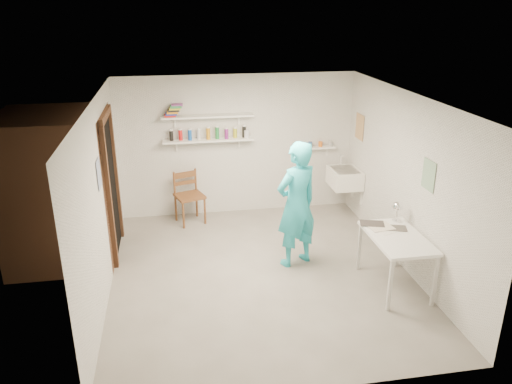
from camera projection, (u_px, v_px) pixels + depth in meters
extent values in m
cube|color=slate|center=(261.00, 274.00, 6.85)|extent=(4.00, 4.50, 0.02)
cube|color=silver|center=(262.00, 98.00, 5.98)|extent=(4.00, 4.50, 0.02)
cube|color=silver|center=(237.00, 145.00, 8.49)|extent=(4.00, 0.02, 2.40)
cube|color=silver|center=(308.00, 284.00, 4.33)|extent=(4.00, 0.02, 2.40)
cube|color=silver|center=(100.00, 202.00, 6.09)|extent=(0.02, 4.50, 2.40)
cube|color=silver|center=(407.00, 183.00, 6.73)|extent=(0.02, 4.50, 2.40)
cube|color=black|center=(111.00, 188.00, 7.13)|extent=(0.02, 0.90, 2.00)
cube|color=brown|center=(59.00, 187.00, 7.00)|extent=(1.40, 1.50, 2.10)
cube|color=brown|center=(105.00, 115.00, 6.76)|extent=(0.06, 1.05, 0.10)
cube|color=brown|center=(109.00, 201.00, 6.68)|extent=(0.06, 0.10, 2.00)
cube|color=brown|center=(116.00, 176.00, 7.60)|extent=(0.06, 0.10, 2.00)
cube|color=white|center=(208.00, 140.00, 8.24)|extent=(1.50, 0.22, 0.03)
cube|color=white|center=(208.00, 116.00, 8.10)|extent=(1.50, 0.22, 0.03)
cube|color=white|center=(315.00, 148.00, 8.65)|extent=(0.70, 0.14, 0.03)
cube|color=#334C7F|center=(99.00, 174.00, 6.02)|extent=(0.01, 0.28, 0.36)
cube|color=#995933|center=(360.00, 127.00, 8.26)|extent=(0.01, 0.34, 0.42)
cube|color=#3F724C|center=(429.00, 175.00, 6.12)|extent=(0.01, 0.30, 0.38)
cube|color=white|center=(345.00, 178.00, 8.44)|extent=(0.48, 0.60, 0.30)
imported|color=#27B7C7|center=(297.00, 205.00, 6.82)|extent=(0.77, 0.66, 1.79)
cylinder|color=beige|center=(300.00, 179.00, 6.91)|extent=(0.31, 0.16, 0.32)
cube|color=brown|center=(190.00, 196.00, 8.28)|extent=(0.55, 0.54, 0.94)
cube|color=white|center=(395.00, 262.00, 6.42)|extent=(0.65, 1.09, 0.72)
sphere|color=white|center=(398.00, 206.00, 6.64)|extent=(0.14, 0.14, 0.14)
cylinder|color=black|center=(170.00, 136.00, 8.11)|extent=(0.06, 0.06, 0.17)
cylinder|color=red|center=(180.00, 135.00, 8.13)|extent=(0.06, 0.06, 0.17)
cylinder|color=blue|center=(189.00, 135.00, 8.16)|extent=(0.06, 0.06, 0.17)
cylinder|color=white|center=(199.00, 135.00, 8.18)|extent=(0.06, 0.06, 0.17)
cylinder|color=orange|center=(208.00, 134.00, 8.20)|extent=(0.06, 0.06, 0.17)
cylinder|color=#268C3F|center=(218.00, 134.00, 8.23)|extent=(0.06, 0.06, 0.17)
cylinder|color=#8C268C|center=(227.00, 133.00, 8.25)|extent=(0.06, 0.06, 0.17)
cylinder|color=gold|center=(236.00, 133.00, 8.28)|extent=(0.06, 0.06, 0.17)
cylinder|color=black|center=(246.00, 133.00, 8.30)|extent=(0.06, 0.06, 0.17)
cube|color=red|center=(170.00, 116.00, 7.99)|extent=(0.18, 0.14, 0.03)
cube|color=#1933A5|center=(171.00, 114.00, 7.98)|extent=(0.18, 0.14, 0.03)
cube|color=orange|center=(172.00, 112.00, 7.98)|extent=(0.18, 0.14, 0.03)
cube|color=black|center=(174.00, 110.00, 7.97)|extent=(0.18, 0.14, 0.03)
cube|color=yellow|center=(175.00, 109.00, 7.96)|extent=(0.18, 0.14, 0.03)
cube|color=#338C4C|center=(176.00, 107.00, 7.96)|extent=(0.18, 0.14, 0.03)
cube|color=#8C3F8C|center=(177.00, 105.00, 7.95)|extent=(0.18, 0.14, 0.03)
cylinder|color=silver|center=(304.00, 145.00, 8.60)|extent=(0.07, 0.07, 0.09)
cylinder|color=#335999|center=(311.00, 144.00, 8.62)|extent=(0.07, 0.07, 0.09)
cylinder|color=orange|center=(319.00, 144.00, 8.64)|extent=(0.07, 0.07, 0.09)
cylinder|color=#999999|center=(327.00, 144.00, 8.67)|extent=(0.07, 0.07, 0.09)
cube|color=silver|center=(398.00, 236.00, 6.29)|extent=(0.30, 0.22, 0.00)
cube|color=#4C4742|center=(398.00, 236.00, 6.28)|extent=(0.30, 0.22, 0.00)
cube|color=beige|center=(398.00, 236.00, 6.28)|extent=(0.30, 0.22, 0.00)
cube|color=#383330|center=(398.00, 235.00, 6.28)|extent=(0.30, 0.22, 0.00)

